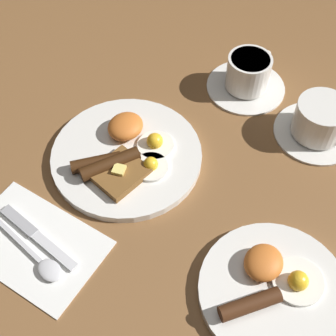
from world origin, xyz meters
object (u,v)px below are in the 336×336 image
breakfast_plate_near (126,154)px  teacup_near (248,76)px  teacup_far (320,122)px  knife (34,234)px  breakfast_plate_far (273,289)px  spoon (42,263)px

breakfast_plate_near → teacup_near: (-0.28, 0.07, 0.02)m
breakfast_plate_near → teacup_near: bearing=165.1°
teacup_far → knife: size_ratio=0.93×
breakfast_plate_near → knife: 0.20m
teacup_far → breakfast_plate_near: bearing=-43.4°
breakfast_plate_far → teacup_near: teacup_near is taller
knife → teacup_near: bearing=81.7°
breakfast_plate_far → spoon: breakfast_plate_far is taller
breakfast_plate_near → teacup_near: 0.29m
teacup_far → spoon: teacup_far is taller
breakfast_plate_far → spoon: bearing=-59.9°
teacup_near → knife: teacup_near is taller
teacup_far → knife: 0.53m
teacup_far → breakfast_plate_far: bearing=15.3°
teacup_far → teacup_near: bearing=-99.2°
breakfast_plate_far → spoon: size_ratio=1.41×
breakfast_plate_near → teacup_far: (-0.25, 0.24, 0.02)m
spoon → teacup_near: bearing=89.7°
breakfast_plate_near → teacup_far: size_ratio=1.73×
breakfast_plate_far → teacup_far: size_ratio=1.44×
breakfast_plate_far → teacup_near: bearing=-143.6°
breakfast_plate_near → spoon: size_ratio=1.69×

